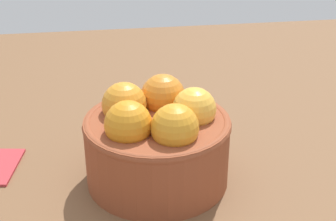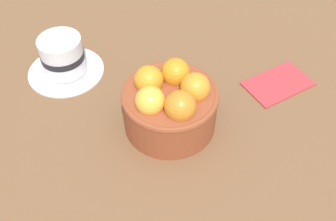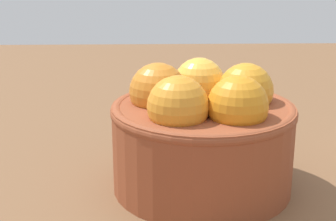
# 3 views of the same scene
# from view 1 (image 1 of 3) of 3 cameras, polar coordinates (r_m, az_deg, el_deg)

# --- Properties ---
(ground_plane) EXTENTS (1.39, 1.12, 0.05)m
(ground_plane) POSITION_cam_1_polar(r_m,az_deg,el_deg) (0.55, -1.20, -10.01)
(ground_plane) COLOR brown
(terracotta_bowl) EXTENTS (0.15, 0.15, 0.10)m
(terracotta_bowl) POSITION_cam_1_polar(r_m,az_deg,el_deg) (0.51, -1.29, -3.37)
(terracotta_bowl) COLOR brown
(terracotta_bowl) RESTS_ON ground_plane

